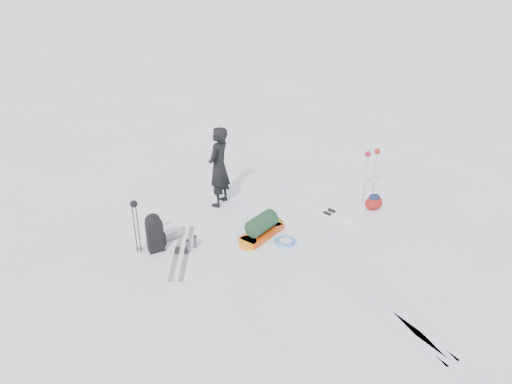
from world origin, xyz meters
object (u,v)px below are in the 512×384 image
pulk_sled (262,228)px  ski_poles_black (134,210)px  expedition_rucksack (157,233)px  skier (219,167)px

pulk_sled → ski_poles_black: bearing=141.6°
pulk_sled → expedition_rucksack: 2.25m
pulk_sled → expedition_rucksack: expedition_rucksack is taller
expedition_rucksack → ski_poles_black: size_ratio=0.72×
skier → pulk_sled: (0.12, -1.81, -0.80)m
skier → expedition_rucksack: 2.40m
skier → expedition_rucksack: skier is taller
ski_poles_black → pulk_sled: bearing=-37.3°
pulk_sled → ski_poles_black: ski_poles_black is taller
skier → pulk_sled: size_ratio=1.40×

